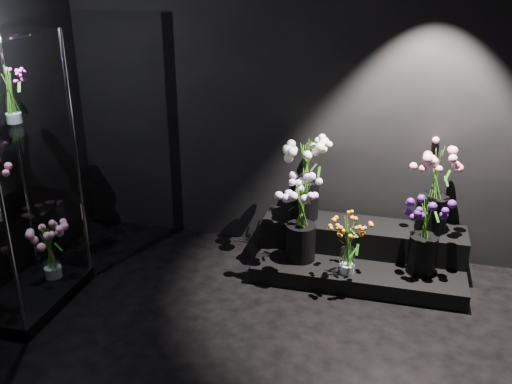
% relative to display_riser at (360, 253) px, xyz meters
% --- Properties ---
extents(wall_back, '(4.00, 0.00, 4.00)m').
position_rel_display_riser_xyz_m(wall_back, '(-0.70, 0.34, 1.24)').
color(wall_back, black).
rests_on(wall_back, floor).
extents(display_riser, '(1.70, 0.75, 0.38)m').
position_rel_display_riser_xyz_m(display_riser, '(0.00, 0.00, 0.00)').
color(display_riser, black).
rests_on(display_riser, floor).
extents(display_case, '(0.55, 0.91, 2.01)m').
position_rel_display_riser_xyz_m(display_case, '(-2.40, -1.14, 0.85)').
color(display_case, black).
rests_on(display_case, floor).
extents(bouquet_orange_bells, '(0.30, 0.30, 0.49)m').
position_rel_display_riser_xyz_m(bouquet_orange_bells, '(-0.08, -0.33, 0.24)').
color(bouquet_orange_bells, white).
rests_on(bouquet_orange_bells, display_riser).
extents(bouquet_lilac, '(0.43, 0.43, 0.70)m').
position_rel_display_riser_xyz_m(bouquet_lilac, '(-0.48, -0.20, 0.39)').
color(bouquet_lilac, black).
rests_on(bouquet_lilac, display_riser).
extents(bouquet_purple, '(0.44, 0.44, 0.63)m').
position_rel_display_riser_xyz_m(bouquet_purple, '(0.49, -0.16, 0.35)').
color(bouquet_purple, black).
rests_on(bouquet_purple, display_riser).
extents(bouquet_cream_roses, '(0.45, 0.45, 0.70)m').
position_rel_display_riser_xyz_m(bouquet_cream_roses, '(-0.51, 0.12, 0.65)').
color(bouquet_cream_roses, black).
rests_on(bouquet_cream_roses, display_riser).
extents(bouquet_pink_roses, '(0.48, 0.48, 0.72)m').
position_rel_display_riser_xyz_m(bouquet_pink_roses, '(0.54, 0.13, 0.63)').
color(bouquet_pink_roses, black).
rests_on(bouquet_pink_roses, display_riser).
extents(bouquet_case_magenta, '(0.25, 0.25, 0.39)m').
position_rel_display_riser_xyz_m(bouquet_case_magenta, '(-2.43, -0.97, 1.43)').
color(bouquet_case_magenta, white).
rests_on(bouquet_case_magenta, display_case).
extents(bouquet_case_base_pink, '(0.34, 0.34, 0.48)m').
position_rel_display_riser_xyz_m(bouquet_case_base_pink, '(-2.36, -0.90, 0.19)').
color(bouquet_case_base_pink, white).
rests_on(bouquet_case_base_pink, display_case).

